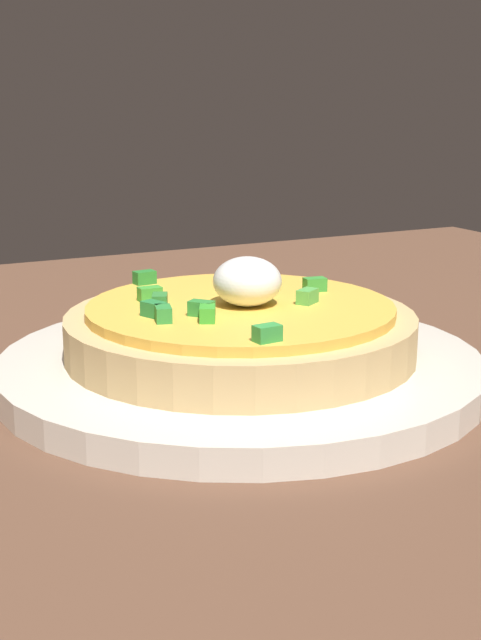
# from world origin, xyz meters

# --- Properties ---
(dining_table) EXTENTS (1.14, 0.68, 0.02)m
(dining_table) POSITION_xyz_m (0.00, 0.00, 0.01)
(dining_table) COLOR brown
(dining_table) RESTS_ON ground
(plate) EXTENTS (0.27, 0.27, 0.02)m
(plate) POSITION_xyz_m (0.08, -0.07, 0.03)
(plate) COLOR silver
(plate) RESTS_ON dining_table
(pizza) EXTENTS (0.20, 0.20, 0.06)m
(pizza) POSITION_xyz_m (0.08, -0.07, 0.05)
(pizza) COLOR tan
(pizza) RESTS_ON plate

